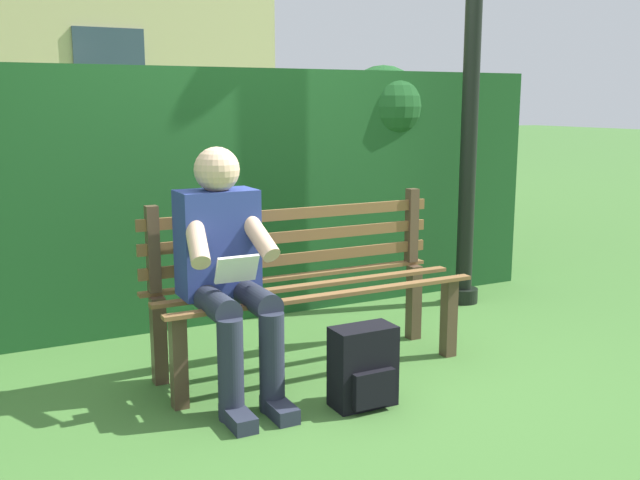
{
  "coord_description": "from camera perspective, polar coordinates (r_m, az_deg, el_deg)",
  "views": [
    {
      "loc": [
        1.67,
        3.32,
        1.41
      ],
      "look_at": [
        0.0,
        0.1,
        0.72
      ],
      "focal_mm": 40.99,
      "sensor_mm": 36.0,
      "label": 1
    }
  ],
  "objects": [
    {
      "name": "backpack",
      "position": [
        3.47,
        3.48,
        -9.88
      ],
      "size": [
        0.3,
        0.24,
        0.38
      ],
      "color": "black",
      "rests_on": "ground"
    },
    {
      "name": "person_seated",
      "position": [
        3.51,
        -7.31,
        -1.97
      ],
      "size": [
        0.44,
        0.73,
        1.2
      ],
      "color": "navy",
      "rests_on": "ground"
    },
    {
      "name": "hedge_backdrop",
      "position": [
        4.84,
        -12.2,
        3.76
      ],
      "size": [
        5.45,
        0.71,
        1.66
      ],
      "color": "#19471E",
      "rests_on": "ground"
    },
    {
      "name": "park_bench",
      "position": [
        3.91,
        -1.22,
        -3.27
      ],
      "size": [
        1.71,
        0.5,
        0.9
      ],
      "color": "#4C3828",
      "rests_on": "ground"
    },
    {
      "name": "ground",
      "position": [
        3.97,
        -0.67,
        -9.98
      ],
      "size": [
        60.0,
        60.0,
        0.0
      ],
      "primitive_type": "plane",
      "color": "#3D6B2D"
    }
  ]
}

